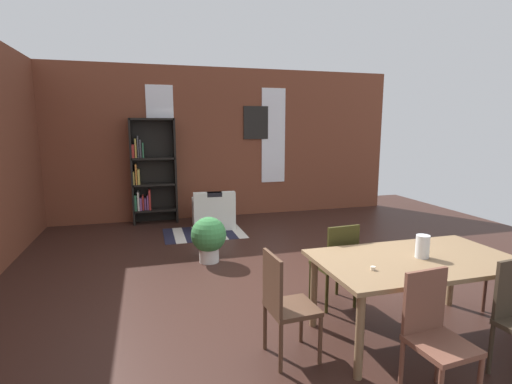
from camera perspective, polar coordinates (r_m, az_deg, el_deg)
ground_plane at (r=4.81m, az=4.49°, el=-14.72°), size 10.97×10.97×0.00m
back_wall_brick at (r=8.52m, az=-5.53°, el=7.18°), size 8.07×0.12×3.23m
window_pane_0 at (r=8.31m, az=-13.95°, el=7.99°), size 0.55×0.02×2.10m
window_pane_1 at (r=8.76m, az=2.60°, el=8.34°), size 0.55×0.02×2.10m
dining_table at (r=3.94m, az=22.68°, el=-10.15°), size 1.87×1.06×0.78m
vase_on_table at (r=3.92m, az=23.51°, el=-7.43°), size 0.13×0.13×0.21m
tealight_candle_0 at (r=3.48m, az=17.00°, el=-10.78°), size 0.04×0.04×0.03m
dining_chair_head_left at (r=3.39m, az=4.24°, el=-16.06°), size 0.42×0.42×0.95m
dining_chair_near_left at (r=3.23m, az=24.98°, el=-18.39°), size 0.43×0.43×0.95m
dining_chair_far_left at (r=4.38m, az=11.92°, el=-10.18°), size 0.43×0.43×0.95m
bookshelf_tall at (r=8.18m, az=-15.44°, el=2.82°), size 0.90×0.32×2.15m
armchair_white at (r=7.71m, az=-6.37°, el=-3.15°), size 0.85×0.85×0.75m
potted_plant_by_shelf at (r=5.73m, az=-7.05°, el=-6.63°), size 0.52×0.52×0.68m
striped_rug at (r=7.32m, az=-7.73°, el=-6.09°), size 1.48×1.06×0.01m
framed_picture at (r=8.63m, az=-0.03°, el=10.27°), size 0.56×0.03×0.72m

